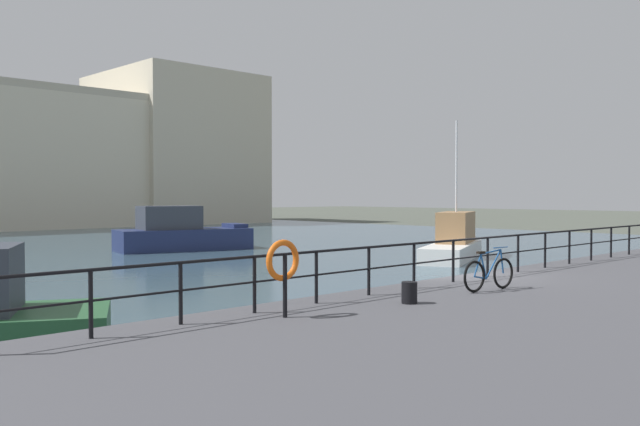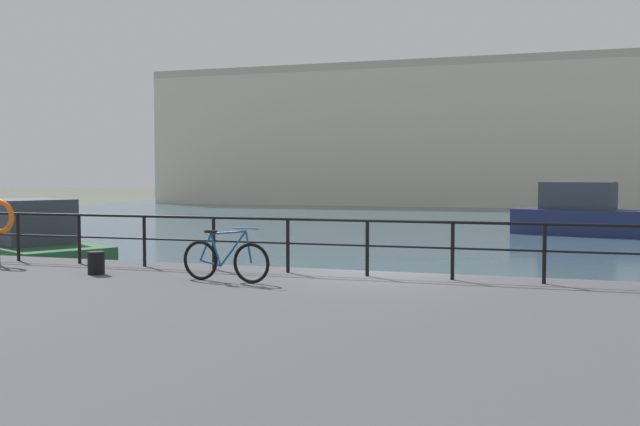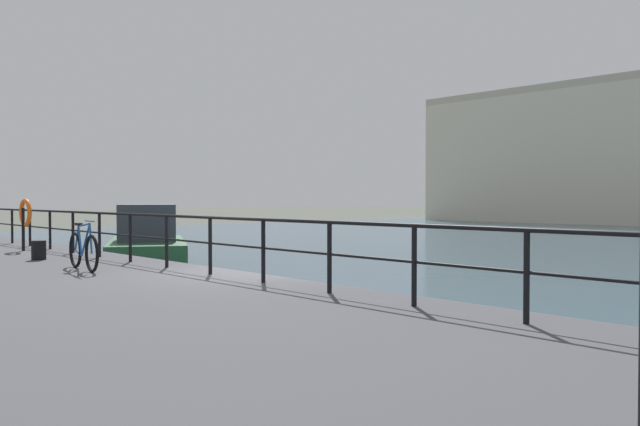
{
  "view_description": "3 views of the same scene",
  "coord_description": "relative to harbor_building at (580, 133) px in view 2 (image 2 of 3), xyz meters",
  "views": [
    {
      "loc": [
        -15.77,
        -10.53,
        3.22
      ],
      "look_at": [
        -1.78,
        3.89,
        2.67
      ],
      "focal_mm": 37.77,
      "sensor_mm": 36.0,
      "label": 1
    },
    {
      "loc": [
        3.09,
        -13.66,
        2.93
      ],
      "look_at": [
        -2.02,
        2.71,
        2.0
      ],
      "focal_mm": 39.65,
      "sensor_mm": 36.0,
      "label": 2
    },
    {
      "loc": [
        10.03,
        -7.3,
        2.43
      ],
      "look_at": [
        -0.89,
        2.83,
        2.08
      ],
      "focal_mm": 36.05,
      "sensor_mm": 36.0,
      "label": 3
    }
  ],
  "objects": [
    {
      "name": "quay_promenade",
      "position": [
        -6.59,
        -64.03,
        -6.35
      ],
      "size": [
        56.0,
        13.0,
        1.02
      ],
      "primitive_type": "cube",
      "color": "#47474C",
      "rests_on": "ground_plane"
    },
    {
      "name": "moored_white_yacht",
      "position": [
        -18.51,
        -53.28,
        -6.07
      ],
      "size": [
        6.88,
        5.38,
        2.18
      ],
      "rotation": [
        0.0,
        0.0,
        2.65
      ],
      "color": "#23512D",
      "rests_on": "water_basin"
    },
    {
      "name": "harbor_building",
      "position": [
        0.0,
        0.0,
        0.0
      ],
      "size": [
        68.87,
        16.6,
        16.86
      ],
      "color": "beige",
      "rests_on": "ground_plane"
    },
    {
      "name": "quay_railing",
      "position": [
        -6.6,
        -58.28,
        -5.1
      ],
      "size": [
        25.56,
        0.07,
        1.08
      ],
      "color": "black",
      "rests_on": "quay_promenade"
    },
    {
      "name": "parked_bicycle",
      "position": [
        -8.86,
        -59.72,
        -5.45
      ],
      "size": [
        1.77,
        0.24,
        0.98
      ],
      "rotation": [
        0.0,
        0.0,
        -0.1
      ],
      "color": "black",
      "rests_on": "quay_promenade"
    },
    {
      "name": "ground_plane",
      "position": [
        -6.59,
        -57.53,
        -6.86
      ],
      "size": [
        240.0,
        240.0,
        0.0
      ],
      "primitive_type": "plane",
      "color": "#4C5147"
    },
    {
      "name": "moored_cabin_cruiser",
      "position": [
        -1.07,
        -34.5,
        -5.88
      ],
      "size": [
        8.05,
        4.61,
        2.57
      ],
      "rotation": [
        0.0,
        0.0,
        -0.25
      ],
      "color": "navy",
      "rests_on": "water_basin"
    },
    {
      "name": "mooring_bollard",
      "position": [
        -11.63,
        -59.6,
        -5.62
      ],
      "size": [
        0.32,
        0.32,
        0.44
      ],
      "primitive_type": "cylinder",
      "color": "black",
      "rests_on": "quay_promenade"
    },
    {
      "name": "water_basin",
      "position": [
        -6.59,
        -27.33,
        -6.85
      ],
      "size": [
        80.0,
        60.0,
        0.01
      ],
      "primitive_type": "cube",
      "color": "#385160",
      "rests_on": "ground_plane"
    }
  ]
}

